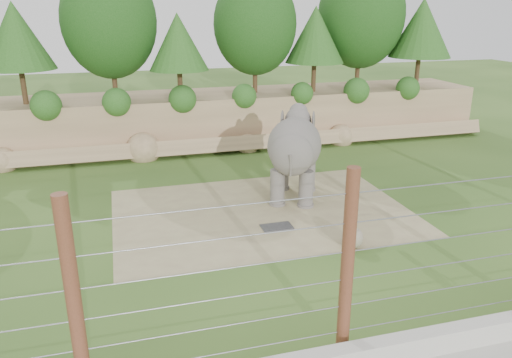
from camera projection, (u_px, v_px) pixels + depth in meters
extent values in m
plane|color=#34561F|center=(275.00, 253.00, 14.38)|extent=(90.00, 90.00, 0.00)
cube|color=#907253|center=(198.00, 118.00, 25.79)|extent=(30.00, 4.00, 2.50)
cube|color=#907253|center=(207.00, 146.00, 23.99)|extent=(30.00, 1.37, 1.07)
cylinder|color=#3F2B19|center=(24.00, 87.00, 22.61)|extent=(0.24, 0.24, 1.58)
sphere|color=#144310|center=(16.00, 38.00, 21.91)|extent=(3.60, 3.60, 3.60)
cylinder|color=#3F2B19|center=(114.00, 78.00, 24.03)|extent=(0.24, 0.24, 1.92)
sphere|color=#144310|center=(109.00, 21.00, 23.17)|extent=(4.40, 4.40, 4.40)
cylinder|color=#3F2B19|center=(180.00, 84.00, 23.80)|extent=(0.24, 0.24, 1.40)
sphere|color=#144310|center=(178.00, 43.00, 23.17)|extent=(3.20, 3.20, 3.20)
cylinder|color=#3F2B19|center=(255.00, 74.00, 25.66)|extent=(0.24, 0.24, 1.82)
sphere|color=#144310|center=(255.00, 24.00, 24.85)|extent=(4.16, 4.16, 4.16)
cylinder|color=#3F2B19|center=(314.00, 77.00, 25.94)|extent=(0.24, 0.24, 1.50)
sphere|color=#144310|center=(315.00, 36.00, 25.27)|extent=(3.44, 3.44, 3.44)
cylinder|color=#3F2B19|center=(358.00, 68.00, 27.53)|extent=(0.24, 0.24, 2.03)
sphere|color=#144310|center=(361.00, 15.00, 26.63)|extent=(4.64, 4.64, 4.64)
cylinder|color=#3F2B19|center=(417.00, 72.00, 27.28)|extent=(0.24, 0.24, 1.64)
sphere|color=#144310|center=(422.00, 30.00, 26.54)|extent=(3.76, 3.76, 3.76)
cube|color=#9A8863|center=(262.00, 212.00, 17.23)|extent=(10.00, 7.00, 0.02)
cube|color=#262628|center=(277.00, 227.00, 16.02)|extent=(1.00, 0.60, 0.03)
sphere|color=gray|center=(352.00, 238.00, 14.58)|extent=(0.64, 0.64, 0.64)
cube|color=beige|center=(353.00, 357.00, 9.75)|extent=(26.00, 0.35, 0.50)
cylinder|color=#542E19|center=(74.00, 306.00, 8.35)|extent=(0.26, 0.26, 4.00)
cylinder|color=#542E19|center=(347.00, 266.00, 9.63)|extent=(0.26, 0.26, 4.00)
cylinder|color=gray|center=(343.00, 331.00, 10.12)|extent=(20.00, 0.02, 0.02)
cylinder|color=gray|center=(345.00, 306.00, 9.93)|extent=(20.00, 0.02, 0.02)
cylinder|color=gray|center=(346.00, 279.00, 9.73)|extent=(20.00, 0.02, 0.02)
cylinder|color=gray|center=(348.00, 252.00, 9.53)|extent=(20.00, 0.02, 0.02)
cylinder|color=gray|center=(350.00, 223.00, 9.34)|extent=(20.00, 0.02, 0.02)
cylinder|color=gray|center=(352.00, 193.00, 9.14)|extent=(20.00, 0.02, 0.02)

